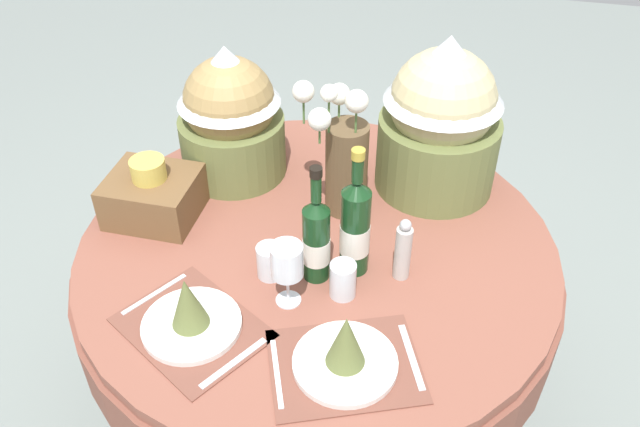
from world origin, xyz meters
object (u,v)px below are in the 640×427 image
Objects in this scene: tumbler_near_left at (270,261)px; pepper_mill at (403,251)px; wine_glass_left at (287,262)px; gift_tub_back_right at (442,112)px; flower_vase at (344,156)px; wine_bottle_left at (316,239)px; dining_table at (317,277)px; wine_bottle_centre at (355,227)px; place_setting_right at (345,353)px; woven_basket_side_left at (153,195)px; place_setting_left at (190,315)px; gift_tub_back_left at (230,110)px; tumbler_near_right at (343,280)px.

pepper_mill is (0.33, 0.08, 0.04)m from tumbler_near_left.
wine_glass_left is 0.37× the size of gift_tub_back_right.
flower_vase reaches higher than wine_bottle_left.
gift_tub_back_right is at bearing 51.70° from dining_table.
gift_tub_back_right reaches higher than flower_vase.
gift_tub_back_right is at bearing 69.00° from wine_bottle_centre.
flower_vase is at bearing -143.09° from gift_tub_back_right.
wine_bottle_left is at bearing 12.79° from tumbler_near_left.
flower_vase is 1.12× the size of wine_bottle_centre.
gift_tub_back_right is at bearing 81.00° from place_setting_right.
wine_bottle_left reaches higher than place_setting_right.
wine_bottle_centre is 0.61m from woven_basket_side_left.
wine_glass_left is 0.53m from woven_basket_side_left.
flower_vase reaches higher than place_setting_left.
gift_tub_back_left is at bearing 126.29° from place_setting_right.
place_setting_left is 4.56× the size of tumbler_near_left.
flower_vase is 4.49× the size of tumbler_near_left.
tumbler_near_right is 0.40× the size of woven_basket_side_left.
tumbler_near_right is (0.20, -0.03, 0.00)m from tumbler_near_left.
wine_glass_left is at bearing -97.68° from flower_vase.
gift_tub_back_right reaches higher than gift_tub_back_left.
pepper_mill is at bearing 32.86° from place_setting_left.
woven_basket_side_left is at bearing 173.20° from pepper_mill.
gift_tub_back_right is (0.24, 0.18, 0.07)m from flower_vase.
flower_vase is 0.87× the size of gift_tub_back_right.
gift_tub_back_left reaches higher than pepper_mill.
tumbler_near_left is 0.52m from gift_tub_back_left.
wine_glass_left reaches higher than tumbler_near_right.
gift_tub_back_left reaches higher than woven_basket_side_left.
dining_table is 7.23× the size of pepper_mill.
gift_tub_back_left is at bearing 100.04° from place_setting_left.
dining_table is at bearing 163.56° from pepper_mill.
flower_vase is 0.37m from tumbler_near_left.
tumbler_near_right is at bearing -7.24° from tumbler_near_left.
place_setting_left is 0.26m from wine_glass_left.
wine_bottle_left is 0.71× the size of gift_tub_back_right.
tumbler_near_left is 0.34m from pepper_mill.
pepper_mill is at bearing -95.14° from gift_tub_back_right.
place_setting_right is 0.34m from wine_bottle_centre.
flower_vase is 0.37m from tumbler_near_right.
place_setting_right is 1.67× the size of woven_basket_side_left.
tumbler_near_right is at bearing -17.58° from woven_basket_side_left.
flower_vase is at bearing 82.32° from wine_glass_left.
gift_tub_back_left is (-0.32, 0.51, 0.09)m from wine_glass_left.
woven_basket_side_left is (-0.73, 0.09, -0.01)m from pepper_mill.
wine_bottle_left is (-0.01, -0.29, -0.06)m from flower_vase.
woven_basket_side_left is at bearing 162.42° from tumbler_near_right.
wine_bottle_centre is (0.08, -0.24, -0.04)m from flower_vase.
wine_bottle_centre reaches higher than place_setting_right.
flower_vase is at bearing 68.68° from tumbler_near_left.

